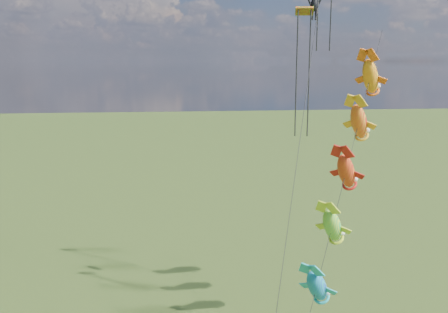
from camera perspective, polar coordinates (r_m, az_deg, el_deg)
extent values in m
cylinder|color=black|center=(28.94, 13.17, -4.16)|extent=(9.46, 12.73, 18.81)
ellipsoid|color=blue|center=(27.21, 10.58, -14.32)|extent=(2.25, 2.58, 2.74)
ellipsoid|color=green|center=(28.20, 12.28, -7.71)|extent=(2.25, 2.58, 2.74)
ellipsoid|color=#E55A19|center=(29.56, 13.80, -1.63)|extent=(2.25, 2.58, 2.74)
ellipsoid|color=red|center=(31.24, 15.16, 3.86)|extent=(2.25, 2.58, 2.74)
ellipsoid|color=yellow|center=(33.20, 16.39, 8.75)|extent=(2.25, 2.58, 2.74)
cylinder|color=black|center=(25.00, 8.33, -0.62)|extent=(7.18, 15.53, 23.67)
cube|color=green|center=(30.15, 9.18, 16.11)|extent=(1.13, 0.94, 0.50)
cylinder|color=black|center=(29.94, 8.28, 9.06)|extent=(0.08, 0.08, 7.42)
cylinder|color=black|center=(30.13, 9.64, 9.03)|extent=(0.08, 0.08, 7.42)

